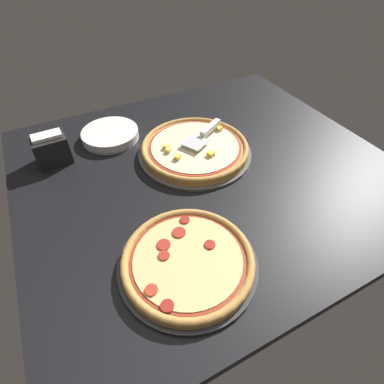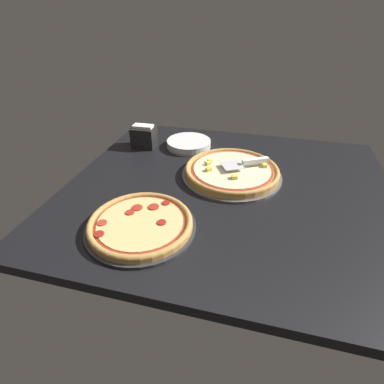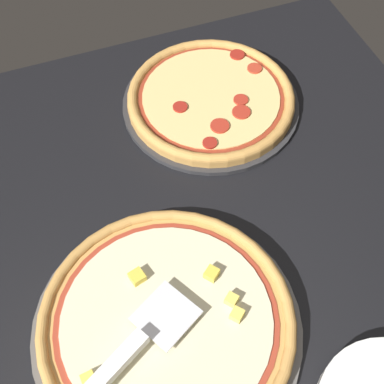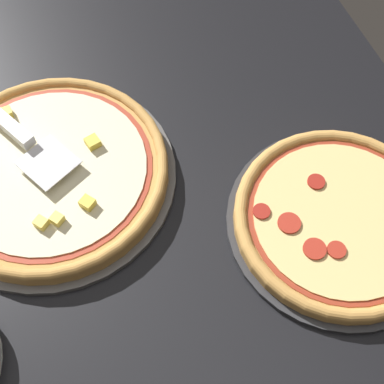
{
  "view_description": "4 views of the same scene",
  "coord_description": "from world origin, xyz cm",
  "views": [
    {
      "loc": [
        42.07,
        70.74,
        67.06
      ],
      "look_at": [
        11.84,
        11.79,
        3.0
      ],
      "focal_mm": 28.0,
      "sensor_mm": 36.0,
      "label": 1
    },
    {
      "loc": [
        -11.18,
        101.3,
        63.14
      ],
      "look_at": [
        11.84,
        11.79,
        3.0
      ],
      "focal_mm": 28.0,
      "sensor_mm": 36.0,
      "label": 2
    },
    {
      "loc": [
        -6.74,
        -37.87,
        80.32
      ],
      "look_at": [
        11.84,
        11.79,
        3.0
      ],
      "focal_mm": 50.0,
      "sensor_mm": 36.0,
      "label": 3
    },
    {
      "loc": [
        52.6,
        -2.42,
        77.65
      ],
      "look_at": [
        11.84,
        11.79,
        3.0
      ],
      "focal_mm": 50.0,
      "sensor_mm": 36.0,
      "label": 4
    }
  ],
  "objects": [
    {
      "name": "serving_spatula",
      "position": [
        -7.05,
        -12.49,
        5.76
      ],
      "size": [
        19.62,
        13.81,
        2.0
      ],
      "color": "silver",
      "rests_on": "pizza_front"
    },
    {
      "name": "pizza_pan_back",
      "position": [
        23.69,
        32.55,
        0.5
      ],
      "size": [
        35.98,
        35.98,
        1.0
      ],
      "primitive_type": "cylinder",
      "color": "#2D2D30",
      "rests_on": "ground_plane"
    },
    {
      "name": "ground_plane",
      "position": [
        0.0,
        0.0,
        -1.8
      ],
      "size": [
        127.19,
        114.61,
        3.6
      ],
      "primitive_type": "cube",
      "color": "black"
    },
    {
      "name": "pizza_front",
      "position": [
        0.0,
        -8.96,
        2.66
      ],
      "size": [
        39.15,
        39.15,
        3.96
      ],
      "color": "#C68E47",
      "rests_on": "pizza_pan_front"
    },
    {
      "name": "pizza_pan_front",
      "position": [
        -0.01,
        -8.97,
        0.5
      ],
      "size": [
        41.65,
        41.65,
        1.0
      ],
      "primitive_type": "cylinder",
      "color": "#565451",
      "rests_on": "ground_plane"
    },
    {
      "name": "pizza_back",
      "position": [
        23.71,
        32.54,
        2.25
      ],
      "size": [
        33.82,
        33.82,
        2.55
      ],
      "color": "#C68E47",
      "rests_on": "pizza_pan_back"
    }
  ]
}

